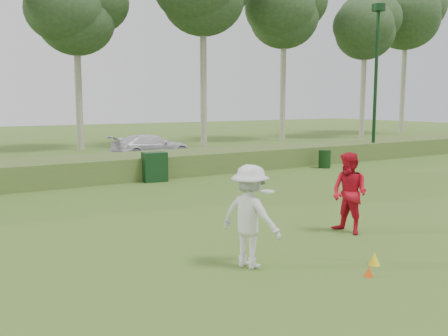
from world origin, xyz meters
TOP-DOWN VIEW (x-y plane):
  - ground at (0.00, 0.00)m, footprint 120.00×120.00m
  - reed_strip at (0.00, 12.00)m, footprint 80.00×3.00m
  - park_road at (0.00, 17.00)m, footprint 80.00×6.00m
  - lamp_post at (14.00, 11.00)m, footprint 0.70×0.70m
  - tree_4 at (2.00, 24.50)m, footprint 6.24×6.24m
  - tree_6 at (18.00, 23.80)m, footprint 7.02×7.02m
  - tree_7 at (26.00, 22.80)m, footprint 6.50×6.50m
  - tree_8 at (33.00, 24.20)m, footprint 8.06×8.06m
  - player_white at (-1.94, -0.01)m, footprint 1.14×1.44m
  - player_red at (1.44, 0.71)m, footprint 0.83×1.01m
  - cone_orange at (-0.47, -1.62)m, footprint 0.17×0.17m
  - cone_yellow at (0.12, -1.22)m, footprint 0.23×0.23m
  - utility_cabinet at (0.75, 10.29)m, footprint 0.98×0.67m
  - trash_bin at (9.24, 9.73)m, footprint 0.72×0.72m
  - car_right at (3.81, 17.45)m, footprint 4.47×1.89m

SIDE VIEW (x-z plane):
  - ground at x=0.00m, z-range 0.00..0.00m
  - park_road at x=0.00m, z-range 0.00..0.06m
  - cone_orange at x=-0.47m, z-range 0.00..0.19m
  - cone_yellow at x=0.12m, z-range 0.00..0.25m
  - trash_bin at x=9.24m, z-range 0.00..0.85m
  - reed_strip at x=0.00m, z-range 0.00..0.90m
  - utility_cabinet at x=0.75m, z-range 0.00..1.15m
  - car_right at x=3.81m, z-range 0.06..1.35m
  - player_red at x=1.44m, z-range 0.00..1.93m
  - player_white at x=-1.94m, z-range 0.00..1.95m
  - lamp_post at x=14.00m, z-range 1.51..9.68m
  - tree_4 at x=2.00m, z-range 2.84..14.34m
  - tree_7 at x=26.00m, z-range 3.09..15.59m
  - tree_6 at x=18.00m, z-range 3.35..16.85m
  - tree_8 at x=33.00m, z-range 3.73..18.73m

